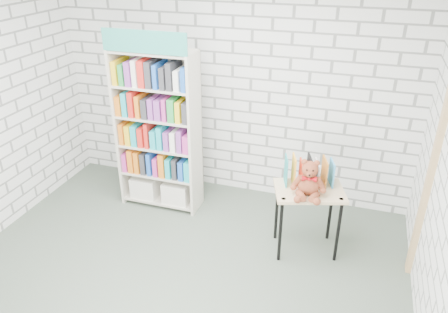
% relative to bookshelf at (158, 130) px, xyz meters
% --- Properties ---
extents(ground, '(4.50, 4.50, 0.00)m').
position_rel_bookshelf_xyz_m(ground, '(0.72, -1.36, -1.01)').
color(ground, '#495648').
rests_on(ground, ground).
extents(room_shell, '(4.52, 4.02, 2.81)m').
position_rel_bookshelf_xyz_m(room_shell, '(0.72, -1.36, 0.78)').
color(room_shell, silver).
rests_on(room_shell, ground).
extents(bookshelf, '(0.98, 0.38, 2.21)m').
position_rel_bookshelf_xyz_m(bookshelf, '(0.00, 0.00, 0.00)').
color(bookshelf, beige).
rests_on(bookshelf, ground).
extents(display_table, '(0.81, 0.67, 0.75)m').
position_rel_bookshelf_xyz_m(display_table, '(1.87, -0.39, -0.36)').
color(display_table, tan).
rests_on(display_table, ground).
extents(table_books, '(0.53, 0.35, 0.29)m').
position_rel_bookshelf_xyz_m(table_books, '(1.84, -0.29, -0.11)').
color(table_books, teal).
rests_on(table_books, display_table).
extents(teddy_bear, '(0.35, 0.33, 0.38)m').
position_rel_bookshelf_xyz_m(teddy_bear, '(1.87, -0.51, -0.10)').
color(teddy_bear, brown).
rests_on(teddy_bear, display_table).
extents(door_trim, '(0.05, 0.12, 2.10)m').
position_rel_bookshelf_xyz_m(door_trim, '(2.95, -0.41, 0.04)').
color(door_trim, tan).
rests_on(door_trim, ground).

